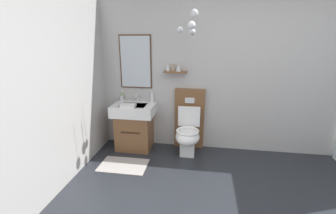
{
  "coord_description": "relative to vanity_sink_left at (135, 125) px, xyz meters",
  "views": [
    {
      "loc": [
        -0.68,
        -1.65,
        1.79
      ],
      "look_at": [
        -1.21,
        1.61,
        0.79
      ],
      "focal_mm": 24.78,
      "sensor_mm": 36.0,
      "label": 1
    }
  ],
  "objects": [
    {
      "name": "wall_back",
      "position": [
        1.78,
        0.27,
        0.86
      ],
      "size": [
        4.94,
        0.66,
        2.51
      ],
      "color": "#B7B5B2",
      "rests_on": "ground"
    },
    {
      "name": "bath_mat",
      "position": [
        0.0,
        -0.6,
        -0.4
      ],
      "size": [
        0.68,
        0.44,
        0.01
      ],
      "primitive_type": "cube",
      "color": "#9E9993",
      "rests_on": "ground"
    },
    {
      "name": "vanity_sink_left",
      "position": [
        0.0,
        0.0,
        0.0
      ],
      "size": [
        0.67,
        0.5,
        0.75
      ],
      "color": "brown",
      "rests_on": "ground"
    },
    {
      "name": "tap_on_left_sink",
      "position": [
        0.0,
        0.18,
        0.42
      ],
      "size": [
        0.03,
        0.13,
        0.11
      ],
      "color": "silver",
      "rests_on": "vanity_sink_left"
    },
    {
      "name": "toilet",
      "position": [
        0.89,
        0.01,
        -0.03
      ],
      "size": [
        0.48,
        0.62,
        1.0
      ],
      "color": "brown",
      "rests_on": "ground"
    },
    {
      "name": "toothbrush_cup",
      "position": [
        -0.25,
        0.17,
        0.4
      ],
      "size": [
        0.07,
        0.07,
        0.19
      ],
      "color": "silver",
      "rests_on": "vanity_sink_left"
    },
    {
      "name": "soap_dispenser",
      "position": [
        0.26,
        0.18,
        0.44
      ],
      "size": [
        0.06,
        0.06,
        0.2
      ],
      "color": "white",
      "rests_on": "vanity_sink_left"
    },
    {
      "name": "folded_hand_towel",
      "position": [
        -0.04,
        -0.15,
        0.37
      ],
      "size": [
        0.22,
        0.16,
        0.04
      ],
      "primitive_type": "cube",
      "color": "white",
      "rests_on": "vanity_sink_left"
    }
  ]
}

